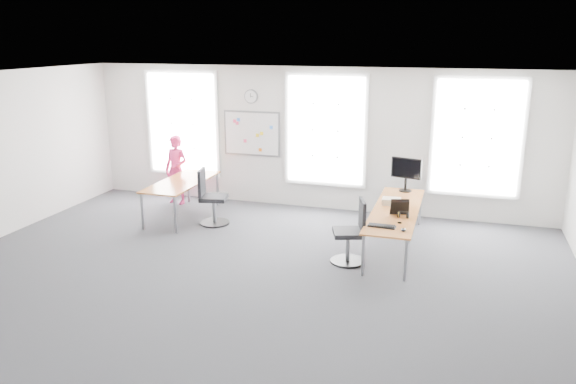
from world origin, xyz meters
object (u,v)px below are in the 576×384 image
(desk_right, at_px, (396,212))
(chair_left, at_px, (211,200))
(headphones, at_px, (403,215))
(monitor, at_px, (406,171))
(keyboard, at_px, (382,226))
(desk_left, at_px, (182,184))
(chair_right, at_px, (352,235))
(person, at_px, (176,170))

(desk_right, relative_size, chair_left, 2.61)
(headphones, distance_m, monitor, 1.72)
(keyboard, bearing_deg, desk_left, 164.91)
(desk_left, relative_size, chair_right, 1.94)
(desk_right, bearing_deg, keyboard, -95.93)
(chair_right, relative_size, monitor, 1.62)
(person, distance_m, headphones, 5.41)
(desk_right, bearing_deg, person, 164.75)
(desk_left, xyz_separation_m, chair_right, (3.79, -1.40, -0.22))
(headphones, bearing_deg, chair_left, 163.70)
(chair_right, distance_m, chair_left, 3.24)
(keyboard, bearing_deg, chair_left, 164.85)
(desk_left, distance_m, headphones, 4.65)
(keyboard, height_order, monitor, monitor)
(chair_right, height_order, keyboard, chair_right)
(headphones, bearing_deg, person, 154.76)
(desk_right, height_order, monitor, monitor)
(keyboard, xyz_separation_m, headphones, (0.27, 0.56, 0.04))
(chair_right, xyz_separation_m, keyboard, (0.49, -0.12, 0.25))
(monitor, bearing_deg, person, -167.69)
(keyboard, bearing_deg, person, 158.54)
(headphones, bearing_deg, desk_right, 103.86)
(desk_right, xyz_separation_m, desk_left, (-4.38, 0.52, 0.03))
(desk_left, xyz_separation_m, headphones, (4.55, -0.97, 0.07))
(chair_left, bearing_deg, desk_left, 57.78)
(desk_left, bearing_deg, keyboard, -19.60)
(monitor, bearing_deg, keyboard, -79.79)
(keyboard, bearing_deg, chair_right, 170.38)
(person, bearing_deg, desk_left, -47.43)
(person, distance_m, monitor, 4.99)
(chair_left, relative_size, keyboard, 2.55)
(chair_right, bearing_deg, desk_left, -128.38)
(chair_right, distance_m, keyboard, 0.56)
(chair_left, relative_size, monitor, 1.68)
(chair_right, xyz_separation_m, monitor, (0.62, 2.11, 0.63))
(desk_right, distance_m, keyboard, 1.02)
(desk_left, height_order, monitor, monitor)
(chair_left, height_order, person, person)
(person, relative_size, headphones, 7.99)
(chair_right, xyz_separation_m, chair_left, (-3.03, 1.14, 0.02))
(desk_left, bearing_deg, chair_left, -19.29)
(chair_left, bearing_deg, chair_right, -123.45)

